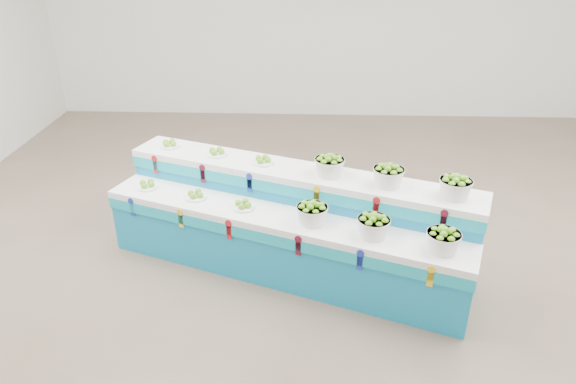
{
  "coord_description": "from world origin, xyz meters",
  "views": [
    {
      "loc": [
        -0.25,
        -4.68,
        3.26
      ],
      "look_at": [
        -0.44,
        -0.02,
        0.87
      ],
      "focal_mm": 32.57,
      "sensor_mm": 36.0,
      "label": 1
    }
  ],
  "objects_px": {
    "basket_lower_left": "(312,213)",
    "plate_upper_mid": "(217,152)",
    "basket_upper_right": "(455,187)",
    "display_stand": "(288,223)"
  },
  "relations": [
    {
      "from": "display_stand",
      "to": "basket_upper_right",
      "type": "height_order",
      "value": "basket_upper_right"
    },
    {
      "from": "basket_upper_right",
      "to": "display_stand",
      "type": "bearing_deg",
      "value": 167.85
    },
    {
      "from": "plate_upper_mid",
      "to": "basket_upper_right",
      "type": "distance_m",
      "value": 2.51
    },
    {
      "from": "basket_lower_left",
      "to": "basket_upper_right",
      "type": "bearing_deg",
      "value": 0.48
    },
    {
      "from": "basket_lower_left",
      "to": "plate_upper_mid",
      "type": "distance_m",
      "value": 1.4
    },
    {
      "from": "basket_lower_left",
      "to": "plate_upper_mid",
      "type": "bearing_deg",
      "value": 139.27
    },
    {
      "from": "display_stand",
      "to": "plate_upper_mid",
      "type": "distance_m",
      "value": 1.12
    },
    {
      "from": "display_stand",
      "to": "plate_upper_mid",
      "type": "xyz_separation_m",
      "value": [
        -0.8,
        0.55,
        0.55
      ]
    },
    {
      "from": "display_stand",
      "to": "plate_upper_mid",
      "type": "height_order",
      "value": "plate_upper_mid"
    },
    {
      "from": "basket_upper_right",
      "to": "plate_upper_mid",
      "type": "bearing_deg",
      "value": 159.29
    }
  ]
}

